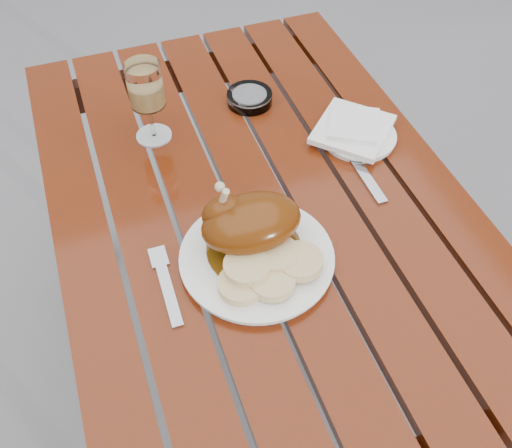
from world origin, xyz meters
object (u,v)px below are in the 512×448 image
(ashtray, at_px, (250,98))
(table, at_px, (256,295))
(dinner_plate, at_px, (257,258))
(wine_glass, at_px, (148,103))
(side_plate, at_px, (358,136))

(ashtray, bearing_deg, table, -106.71)
(table, distance_m, dinner_plate, 0.42)
(wine_glass, bearing_deg, table, -56.84)
(table, bearing_deg, side_plate, 16.55)
(dinner_plate, bearing_deg, side_plate, 36.86)
(wine_glass, relative_size, side_plate, 1.10)
(wine_glass, xyz_separation_m, side_plate, (0.42, -0.16, -0.08))
(ashtray, bearing_deg, dinner_plate, -107.69)
(table, relative_size, ashtray, 11.40)
(dinner_plate, height_order, wine_glass, wine_glass)
(ashtray, bearing_deg, wine_glass, -169.94)
(table, height_order, ashtray, ashtray)
(dinner_plate, distance_m, wine_glass, 0.42)
(dinner_plate, bearing_deg, table, 70.66)
(table, xyz_separation_m, side_plate, (0.27, 0.08, 0.38))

